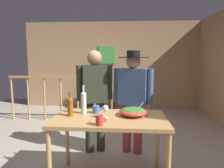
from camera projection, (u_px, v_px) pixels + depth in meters
name	position (u px, v px, depth m)	size (l,w,h in m)	color
ground_plane	(98.00, 154.00, 3.02)	(7.76, 7.76, 0.00)	#9E9384
back_wall	(112.00, 65.00, 5.80)	(5.13, 0.10, 2.53)	tan
framed_picture	(107.00, 55.00, 5.71)	(0.48, 0.03, 0.52)	#4DB14F
stair_railing	(96.00, 93.00, 4.53)	(3.31, 0.10, 1.11)	#B2844C
tv_console	(98.00, 100.00, 5.61)	(0.90, 0.40, 0.53)	#38281E
flat_screen_tv	(98.00, 82.00, 5.51)	(0.58, 0.12, 0.45)	black
serving_table	(110.00, 124.00, 2.26)	(1.31, 0.72, 0.79)	#B2844C
salad_bowl	(133.00, 111.00, 2.31)	(0.33, 0.33, 0.17)	#CC3D2D
wine_glass	(105.00, 109.00, 2.21)	(0.07, 0.07, 0.15)	silver
wine_bottle_clear	(84.00, 102.00, 2.39)	(0.07, 0.07, 0.35)	silver
wine_bottle_amber	(70.00, 106.00, 2.29)	(0.07, 0.07, 0.29)	brown
mug_blue	(96.00, 109.00, 2.41)	(0.12, 0.08, 0.09)	#3866B2
mug_red	(100.00, 120.00, 1.98)	(0.11, 0.08, 0.10)	#B7332D
person_standing_left	(95.00, 94.00, 2.99)	(0.54, 0.31, 1.59)	#2D3323
person_standing_right	(133.00, 93.00, 2.95)	(0.59, 0.45, 1.59)	#9E3842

